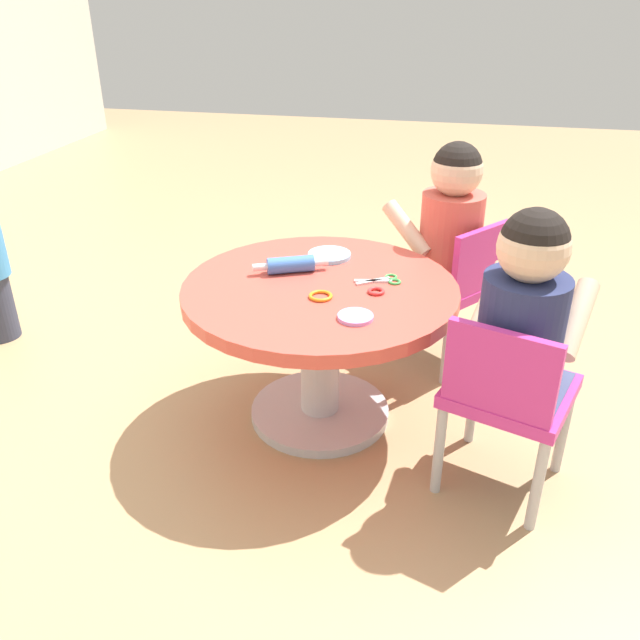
% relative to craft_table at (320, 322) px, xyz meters
% --- Properties ---
extents(ground_plane, '(10.00, 10.00, 0.00)m').
position_rel_craft_table_xyz_m(ground_plane, '(0.00, 0.00, -0.34)').
color(ground_plane, tan).
extents(craft_table, '(0.80, 0.80, 0.46)m').
position_rel_craft_table_xyz_m(craft_table, '(0.00, 0.00, 0.00)').
color(craft_table, silver).
rests_on(craft_table, ground).
extents(child_chair_left, '(0.38, 0.38, 0.54)m').
position_rel_craft_table_xyz_m(child_chair_left, '(-0.22, -0.54, -0.03)').
color(child_chair_left, '#B7B7BC').
rests_on(child_chair_left, ground).
extents(seated_child_left, '(0.42, 0.37, 0.51)m').
position_rel_craft_table_xyz_m(seated_child_left, '(-0.19, -0.55, 0.19)').
color(seated_child_left, '#3F4772').
rests_on(seated_child_left, ground).
extents(child_chair_right, '(0.42, 0.42, 0.54)m').
position_rel_craft_table_xyz_m(child_chair_right, '(0.44, -0.38, -0.03)').
color(child_chair_right, '#B7B7BC').
rests_on(child_chair_right, ground).
extents(seated_child_right, '(0.42, 0.44, 0.51)m').
position_rel_craft_table_xyz_m(seated_child_right, '(0.47, -0.35, 0.19)').
color(seated_child_right, '#3F4772').
rests_on(seated_child_right, ground).
extents(rolling_pin, '(0.12, 0.22, 0.05)m').
position_rel_craft_table_xyz_m(rolling_pin, '(0.07, 0.11, 0.15)').
color(rolling_pin, '#3F72CC').
rests_on(rolling_pin, craft_table).
extents(craft_scissors, '(0.10, 0.14, 0.01)m').
position_rel_craft_table_xyz_m(craft_scissors, '(0.07, -0.18, 0.13)').
color(craft_scissors, silver).
rests_on(craft_scissors, craft_table).
extents(playdough_blob_0, '(0.14, 0.14, 0.01)m').
position_rel_craft_table_xyz_m(playdough_blob_0, '(0.21, 0.02, 0.13)').
color(playdough_blob_0, '#8CCCF2').
rests_on(playdough_blob_0, craft_table).
extents(playdough_blob_1, '(0.09, 0.09, 0.01)m').
position_rel_craft_table_xyz_m(playdough_blob_1, '(-0.19, -0.14, 0.13)').
color(playdough_blob_1, '#CC99E5').
rests_on(playdough_blob_1, craft_table).
extents(cookie_cutter_0, '(0.05, 0.05, 0.01)m').
position_rel_craft_table_xyz_m(cookie_cutter_0, '(-0.02, -0.17, 0.13)').
color(cookie_cutter_0, red).
rests_on(cookie_cutter_0, craft_table).
extents(cookie_cutter_1, '(0.07, 0.07, 0.01)m').
position_rel_craft_table_xyz_m(cookie_cutter_1, '(-0.08, -0.02, 0.13)').
color(cookie_cutter_1, orange).
rests_on(cookie_cutter_1, craft_table).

